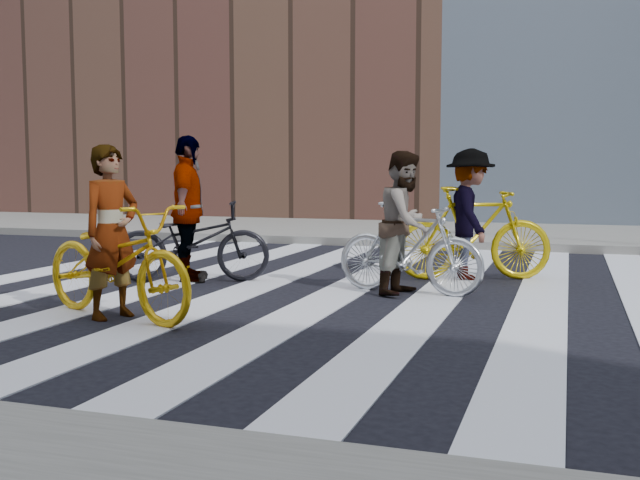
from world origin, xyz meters
The scene contains 11 objects.
ground centered at (0.00, 0.00, 0.00)m, with size 100.00×100.00×0.00m, color black.
sidewalk_far centered at (0.00, 7.50, 0.07)m, with size 100.00×5.00×0.15m, color gray.
zebra_crosswalk centered at (0.00, 0.00, 0.01)m, with size 8.25×10.00×0.01m.
bike_yellow_left centered at (-1.04, -2.18, 0.54)m, with size 0.72×2.07×1.09m, color #E6AB0C.
bike_silver_mid centered at (1.31, 0.07, 0.52)m, with size 0.49×1.74×1.05m, color silver.
bike_yellow_right centered at (1.86, 1.41, 0.60)m, with size 0.56×1.99×1.20m, color gold.
bike_dark_rear centered at (-1.48, 0.13, 0.51)m, with size 0.67×1.94×1.02m, color black.
rider_left centered at (-1.09, -2.18, 0.82)m, with size 0.60×0.39×1.64m, color slate.
rider_mid centered at (1.26, 0.07, 0.81)m, with size 0.79×0.61×1.62m, color slate.
rider_right centered at (1.81, 1.41, 0.84)m, with size 1.08×0.62×1.68m, color slate.
rider_rear centered at (-1.53, 0.13, 0.92)m, with size 1.08×0.45×1.84m, color slate.
Camera 1 is at (3.01, -8.22, 1.41)m, focal length 42.00 mm.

